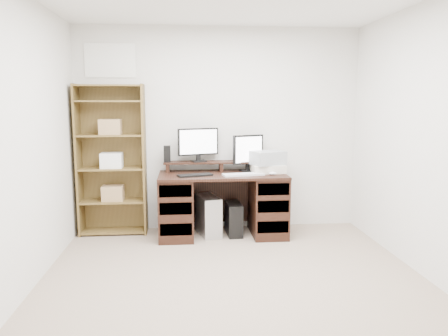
{
  "coord_description": "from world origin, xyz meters",
  "views": [
    {
      "loc": [
        -0.42,
        -3.44,
        1.6
      ],
      "look_at": [
        0.01,
        1.43,
        0.85
      ],
      "focal_mm": 35.0,
      "sensor_mm": 36.0,
      "label": 1
    }
  ],
  "objects": [
    {
      "name": "printer",
      "position": [
        0.57,
        1.68,
        0.8
      ],
      "size": [
        0.4,
        0.31,
        0.1
      ],
      "primitive_type": "cube",
      "rotation": [
        0.0,
        0.0,
        0.06
      ],
      "color": "beige",
      "rests_on": "desk"
    },
    {
      "name": "desk",
      "position": [
        0.01,
        1.64,
        0.39
      ],
      "size": [
        1.5,
        0.7,
        0.75
      ],
      "color": "black",
      "rests_on": "ground"
    },
    {
      "name": "speaker",
      "position": [
        -0.64,
        1.84,
        0.97
      ],
      "size": [
        0.08,
        0.08,
        0.2
      ],
      "primitive_type": "cube",
      "rotation": [
        0.0,
        0.0,
        0.0
      ],
      "color": "black",
      "rests_on": "riser_shelf"
    },
    {
      "name": "tower_black",
      "position": [
        0.15,
        1.64,
        0.19
      ],
      "size": [
        0.19,
        0.4,
        0.39
      ],
      "rotation": [
        0.0,
        0.0,
        0.05
      ],
      "color": "black",
      "rests_on": "ground"
    },
    {
      "name": "riser_shelf",
      "position": [
        0.01,
        1.85,
        0.84
      ],
      "size": [
        1.4,
        0.22,
        0.12
      ],
      "color": "black",
      "rests_on": "desk"
    },
    {
      "name": "tower_silver",
      "position": [
        -0.16,
        1.68,
        0.24
      ],
      "size": [
        0.31,
        0.51,
        0.47
      ],
      "primitive_type": "cube",
      "rotation": [
        0.0,
        0.0,
        0.24
      ],
      "color": "#AEB1B5",
      "rests_on": "ground"
    },
    {
      "name": "room",
      "position": [
        -0.0,
        0.0,
        1.25
      ],
      "size": [
        3.54,
        4.04,
        2.54
      ],
      "color": "gray",
      "rests_on": "ground"
    },
    {
      "name": "keyboard_black",
      "position": [
        -0.32,
        1.49,
        0.76
      ],
      "size": [
        0.42,
        0.25,
        0.02
      ],
      "primitive_type": "cube",
      "rotation": [
        0.0,
        0.0,
        0.31
      ],
      "color": "black",
      "rests_on": "desk"
    },
    {
      "name": "monitor_wide",
      "position": [
        -0.26,
        1.85,
        1.1
      ],
      "size": [
        0.5,
        0.21,
        0.41
      ],
      "rotation": [
        0.0,
        0.0,
        0.33
      ],
      "color": "black",
      "rests_on": "riser_shelf"
    },
    {
      "name": "basket",
      "position": [
        0.57,
        1.68,
        0.93
      ],
      "size": [
        0.45,
        0.39,
        0.16
      ],
      "primitive_type": "cube",
      "rotation": [
        0.0,
        0.0,
        0.37
      ],
      "color": "#93999D",
      "rests_on": "printer"
    },
    {
      "name": "keyboard_white",
      "position": [
        0.24,
        1.49,
        0.76
      ],
      "size": [
        0.5,
        0.23,
        0.02
      ],
      "primitive_type": "cube",
      "rotation": [
        0.0,
        0.0,
        0.18
      ],
      "color": "silver",
      "rests_on": "desk"
    },
    {
      "name": "mouse",
      "position": [
        0.59,
        1.5,
        0.77
      ],
      "size": [
        0.1,
        0.07,
        0.04
      ],
      "primitive_type": "ellipsoid",
      "rotation": [
        0.0,
        0.0,
        -0.15
      ],
      "color": "silver",
      "rests_on": "desk"
    },
    {
      "name": "bookshelf",
      "position": [
        -1.3,
        1.86,
        0.92
      ],
      "size": [
        0.8,
        0.3,
        1.8
      ],
      "color": "brown",
      "rests_on": "ground"
    },
    {
      "name": "monitor_small",
      "position": [
        0.34,
        1.8,
        0.99
      ],
      "size": [
        0.39,
        0.22,
        0.44
      ],
      "rotation": [
        0.0,
        0.0,
        0.39
      ],
      "color": "black",
      "rests_on": "desk"
    }
  ]
}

